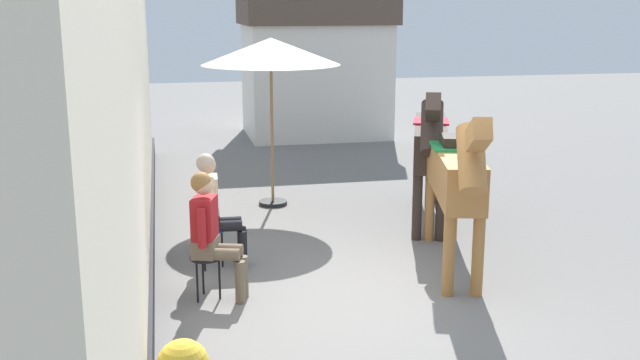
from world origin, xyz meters
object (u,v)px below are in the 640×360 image
seated_visitor_far (214,205)px  saddled_horse_far (430,143)px  cafe_parasol (271,52)px  saddled_horse_near (455,174)px  satchel_bag (202,243)px  seated_visitor_near (211,229)px

seated_visitor_far → saddled_horse_far: saddled_horse_far is taller
cafe_parasol → saddled_horse_near: bearing=-63.6°
saddled_horse_near → satchel_bag: saddled_horse_near is taller
seated_visitor_near → seated_visitor_far: 0.99m
satchel_bag → cafe_parasol: bearing=-1.4°
satchel_bag → seated_visitor_near: bearing=-149.5°
seated_visitor_far → saddled_horse_near: (2.74, -0.63, 0.38)m
saddled_horse_near → saddled_horse_far: 1.94m
saddled_horse_near → cafe_parasol: bearing=116.4°
saddled_horse_far → cafe_parasol: 2.76m
seated_visitor_far → cafe_parasol: cafe_parasol is taller
seated_visitor_near → satchel_bag: bearing=90.7°
seated_visitor_far → satchel_bag: 0.95m
satchel_bag → saddled_horse_near: bearing=-84.5°
seated_visitor_near → saddled_horse_far: size_ratio=0.49×
cafe_parasol → saddled_horse_far: bearing=-34.8°
seated_visitor_near → saddled_horse_far: 3.97m
seated_visitor_far → saddled_horse_far: (3.14, 1.27, 0.38)m
seated_visitor_near → seated_visitor_far: size_ratio=1.00×
seated_visitor_far → saddled_horse_near: 2.83m
seated_visitor_near → satchel_bag: (-0.02, 1.64, -0.68)m
seated_visitor_near → saddled_horse_far: (3.24, 2.25, 0.38)m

